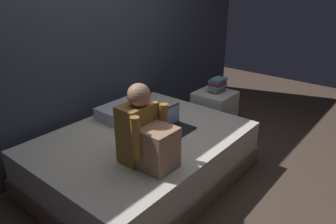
{
  "coord_description": "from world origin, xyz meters",
  "views": [
    {
      "loc": [
        -2.11,
        -1.58,
        1.87
      ],
      "look_at": [
        -0.06,
        0.1,
        0.73
      ],
      "focal_mm": 34.15,
      "sensor_mm": 36.0,
      "label": 1
    }
  ],
  "objects_px": {
    "laptop": "(174,125)",
    "pillow": "(125,111)",
    "bed": "(143,158)",
    "nightstand": "(214,113)",
    "person_sitting": "(146,135)",
    "book_stack": "(217,85)"
  },
  "relations": [
    {
      "from": "laptop",
      "to": "pillow",
      "type": "relative_size",
      "value": 0.57
    },
    {
      "from": "bed",
      "to": "nightstand",
      "type": "distance_m",
      "value": 1.3
    },
    {
      "from": "bed",
      "to": "person_sitting",
      "type": "distance_m",
      "value": 0.68
    },
    {
      "from": "nightstand",
      "to": "pillow",
      "type": "height_order",
      "value": "pillow"
    },
    {
      "from": "nightstand",
      "to": "person_sitting",
      "type": "relative_size",
      "value": 0.84
    },
    {
      "from": "bed",
      "to": "pillow",
      "type": "bearing_deg",
      "value": 64.17
    },
    {
      "from": "laptop",
      "to": "bed",
      "type": "bearing_deg",
      "value": 151.05
    },
    {
      "from": "laptop",
      "to": "nightstand",
      "type": "bearing_deg",
      "value": 8.97
    },
    {
      "from": "pillow",
      "to": "person_sitting",
      "type": "bearing_deg",
      "value": -123.5
    },
    {
      "from": "bed",
      "to": "laptop",
      "type": "bearing_deg",
      "value": -28.95
    },
    {
      "from": "nightstand",
      "to": "book_stack",
      "type": "distance_m",
      "value": 0.37
    },
    {
      "from": "nightstand",
      "to": "pillow",
      "type": "xyz_separation_m",
      "value": [
        -1.08,
        0.45,
        0.27
      ]
    },
    {
      "from": "bed",
      "to": "book_stack",
      "type": "bearing_deg",
      "value": -0.06
    },
    {
      "from": "laptop",
      "to": "book_stack",
      "type": "height_order",
      "value": "book_stack"
    },
    {
      "from": "pillow",
      "to": "book_stack",
      "type": "relative_size",
      "value": 2.5
    },
    {
      "from": "bed",
      "to": "pillow",
      "type": "relative_size",
      "value": 3.57
    },
    {
      "from": "bed",
      "to": "person_sitting",
      "type": "height_order",
      "value": "person_sitting"
    },
    {
      "from": "nightstand",
      "to": "book_stack",
      "type": "relative_size",
      "value": 2.46
    },
    {
      "from": "person_sitting",
      "to": "laptop",
      "type": "distance_m",
      "value": 0.66
    },
    {
      "from": "nightstand",
      "to": "book_stack",
      "type": "bearing_deg",
      "value": -4.08
    },
    {
      "from": "pillow",
      "to": "bed",
      "type": "bearing_deg",
      "value": -115.83
    },
    {
      "from": "person_sitting",
      "to": "pillow",
      "type": "xyz_separation_m",
      "value": [
        0.53,
        0.8,
        -0.19
      ]
    }
  ]
}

